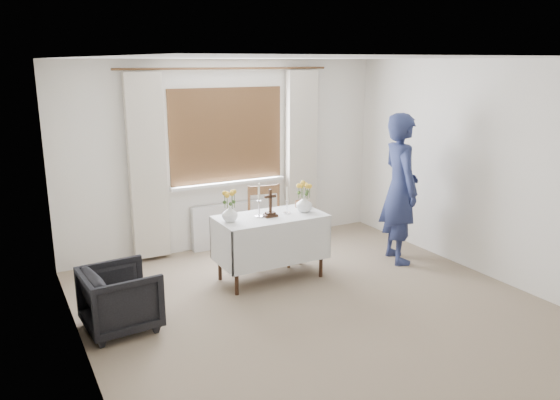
# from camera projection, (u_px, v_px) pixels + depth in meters

# --- Properties ---
(ground) EXTENTS (5.00, 5.00, 0.00)m
(ground) POSITION_uv_depth(u_px,v_px,m) (327.00, 315.00, 5.47)
(ground) COLOR gray
(ground) RESTS_ON ground
(altar_table) EXTENTS (1.24, 0.64, 0.76)m
(altar_table) POSITION_uv_depth(u_px,v_px,m) (271.00, 247.00, 6.31)
(altar_table) COLOR silver
(altar_table) RESTS_ON ground
(wooden_chair) EXTENTS (0.52, 0.52, 0.98)m
(wooden_chair) POSITION_uv_depth(u_px,v_px,m) (269.00, 227.00, 6.73)
(wooden_chair) COLOR brown
(wooden_chair) RESTS_ON ground
(armchair) EXTENTS (0.72, 0.70, 0.61)m
(armchair) POSITION_uv_depth(u_px,v_px,m) (121.00, 299.00, 5.13)
(armchair) COLOR black
(armchair) RESTS_ON ground
(person) EXTENTS (0.62, 0.78, 1.87)m
(person) POSITION_uv_depth(u_px,v_px,m) (400.00, 189.00, 6.76)
(person) COLOR navy
(person) RESTS_ON ground
(radiator) EXTENTS (1.10, 0.10, 0.60)m
(radiator) POSITION_uv_depth(u_px,v_px,m) (231.00, 225.00, 7.45)
(radiator) COLOR silver
(radiator) RESTS_ON ground
(wooden_cross) EXTENTS (0.15, 0.11, 0.32)m
(wooden_cross) POSITION_uv_depth(u_px,v_px,m) (270.00, 203.00, 6.14)
(wooden_cross) COLOR black
(wooden_cross) RESTS_ON altar_table
(candlestick_left) EXTENTS (0.14, 0.14, 0.39)m
(candlestick_left) POSITION_uv_depth(u_px,v_px,m) (259.00, 200.00, 6.12)
(candlestick_left) COLOR white
(candlestick_left) RESTS_ON altar_table
(candlestick_right) EXTENTS (0.11, 0.11, 0.31)m
(candlestick_right) POSITION_uv_depth(u_px,v_px,m) (287.00, 200.00, 6.28)
(candlestick_right) COLOR white
(candlestick_right) RESTS_ON altar_table
(flower_vase_left) EXTENTS (0.22, 0.22, 0.19)m
(flower_vase_left) POSITION_uv_depth(u_px,v_px,m) (230.00, 213.00, 5.97)
(flower_vase_left) COLOR white
(flower_vase_left) RESTS_ON altar_table
(flower_vase_right) EXTENTS (0.25, 0.25, 0.20)m
(flower_vase_right) POSITION_uv_depth(u_px,v_px,m) (304.00, 204.00, 6.36)
(flower_vase_right) COLOR white
(flower_vase_right) RESTS_ON altar_table
(wicker_basket) EXTENTS (0.22, 0.22, 0.07)m
(wicker_basket) POSITION_uv_depth(u_px,v_px,m) (303.00, 204.00, 6.58)
(wicker_basket) COLOR brown
(wicker_basket) RESTS_ON altar_table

